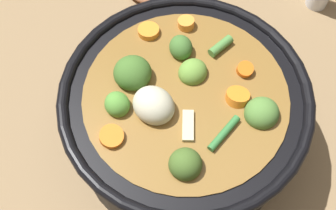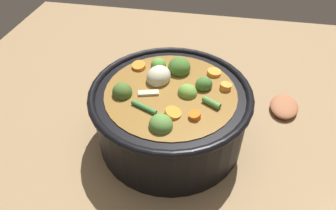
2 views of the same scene
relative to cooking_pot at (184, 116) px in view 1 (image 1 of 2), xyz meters
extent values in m
plane|color=#8C704C|center=(0.00, 0.00, -0.06)|extent=(1.10, 1.10, 0.00)
cylinder|color=black|center=(0.00, 0.00, -0.01)|extent=(0.27, 0.27, 0.11)
torus|color=black|center=(0.00, 0.00, 0.05)|extent=(0.29, 0.29, 0.01)
cylinder|color=olive|center=(0.00, 0.00, 0.00)|extent=(0.23, 0.23, 0.11)
ellipsoid|color=#466628|center=(0.02, -0.08, 0.06)|extent=(0.04, 0.04, 0.03)
ellipsoid|color=#427030|center=(-0.02, 0.05, 0.06)|extent=(0.04, 0.04, 0.03)
ellipsoid|color=#69993C|center=(0.00, 0.03, 0.05)|extent=(0.04, 0.05, 0.03)
ellipsoid|color=#55863B|center=(0.08, 0.00, 0.05)|extent=(0.05, 0.05, 0.03)
ellipsoid|color=#43712C|center=(-0.06, 0.01, 0.06)|extent=(0.06, 0.06, 0.04)
ellipsoid|color=#57973A|center=(-0.07, -0.04, 0.06)|extent=(0.04, 0.04, 0.03)
cylinder|color=orange|center=(-0.07, 0.07, 0.05)|extent=(0.03, 0.03, 0.01)
cylinder|color=orange|center=(0.06, 0.05, 0.05)|extent=(0.03, 0.03, 0.02)
cylinder|color=orange|center=(-0.06, -0.07, 0.05)|extent=(0.03, 0.03, 0.02)
cylinder|color=orange|center=(0.06, 0.01, 0.05)|extent=(0.03, 0.03, 0.02)
cylinder|color=orange|center=(-0.03, 0.09, 0.05)|extent=(0.03, 0.03, 0.02)
ellipsoid|color=beige|center=(-0.03, -0.03, 0.06)|extent=(0.06, 0.06, 0.04)
cylinder|color=#357A3B|center=(0.05, -0.03, 0.05)|extent=(0.03, 0.05, 0.01)
cylinder|color=#4F8940|center=(0.02, 0.07, 0.06)|extent=(0.03, 0.03, 0.01)
cube|color=beige|center=(0.01, -0.04, 0.05)|extent=(0.02, 0.04, 0.01)
camera|label=1|loc=(0.05, -0.23, 0.46)|focal=45.59mm
camera|label=2|loc=(0.40, 0.07, 0.38)|focal=32.48mm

